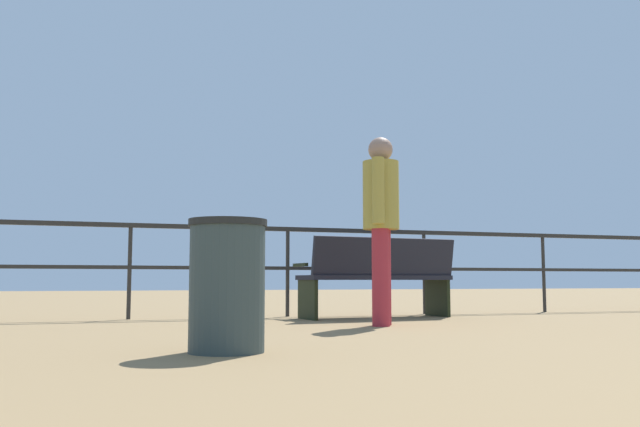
# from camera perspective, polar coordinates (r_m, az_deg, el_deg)

# --- Properties ---
(pier_railing) EXTENTS (19.55, 0.05, 1.04)m
(pier_railing) POSITION_cam_1_polar(r_m,az_deg,el_deg) (8.20, 3.24, -3.24)
(pier_railing) COLOR #282623
(pier_railing) RESTS_ON ground_plane
(bench_near_left) EXTENTS (1.77, 0.84, 0.88)m
(bench_near_left) POSITION_cam_1_polar(r_m,az_deg,el_deg) (7.57, 4.98, -5.05)
(bench_near_left) COLOR black
(bench_near_left) RESTS_ON ground_plane
(person_by_bench) EXTENTS (0.34, 0.51, 1.76)m
(person_by_bench) POSITION_cam_1_polar(r_m,az_deg,el_deg) (6.35, 5.16, -0.25)
(person_by_bench) COLOR #A52732
(person_by_bench) RESTS_ON ground_plane
(trash_bin) EXTENTS (0.46, 0.46, 0.78)m
(trash_bin) POSITION_cam_1_polar(r_m,az_deg,el_deg) (4.02, -7.82, -6.00)
(trash_bin) COLOR #313F3F
(trash_bin) RESTS_ON ground_plane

